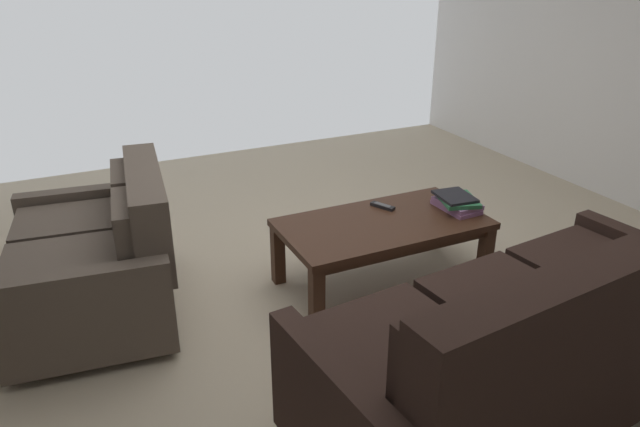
# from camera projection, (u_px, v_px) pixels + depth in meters

# --- Properties ---
(ground_plane) EXTENTS (5.63, 5.82, 0.01)m
(ground_plane) POSITION_uv_depth(u_px,v_px,m) (331.00, 296.00, 3.48)
(ground_plane) COLOR #B7A88E
(sofa_main) EXTENTS (2.00, 1.01, 0.91)m
(sofa_main) POSITION_uv_depth(u_px,v_px,m) (530.00, 344.00, 2.41)
(sofa_main) COLOR black
(sofa_main) RESTS_ON ground
(loveseat_near) EXTENTS (0.96, 1.26, 0.82)m
(loveseat_near) POSITION_uv_depth(u_px,v_px,m) (100.00, 257.00, 3.19)
(loveseat_near) COLOR black
(loveseat_near) RESTS_ON ground
(coffee_table) EXTENTS (1.22, 0.64, 0.42)m
(coffee_table) POSITION_uv_depth(u_px,v_px,m) (382.00, 231.00, 3.46)
(coffee_table) COLOR #3D2316
(coffee_table) RESTS_ON ground
(book_stack) EXTENTS (0.28, 0.31, 0.09)m
(book_stack) POSITION_uv_depth(u_px,v_px,m) (457.00, 202.00, 3.58)
(book_stack) COLOR #996699
(book_stack) RESTS_ON coffee_table
(tv_remote) EXTENTS (0.11, 0.16, 0.02)m
(tv_remote) POSITION_uv_depth(u_px,v_px,m) (383.00, 206.00, 3.62)
(tv_remote) COLOR black
(tv_remote) RESTS_ON coffee_table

